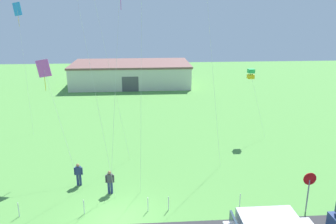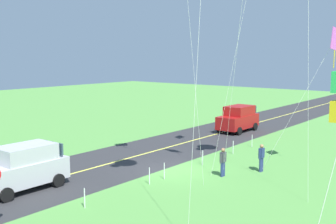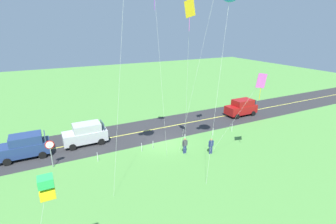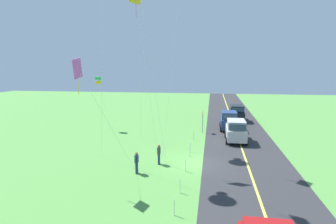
# 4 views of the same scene
# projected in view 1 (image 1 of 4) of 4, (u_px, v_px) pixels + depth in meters

# --- Properties ---
(ground_plane) EXTENTS (120.00, 120.00, 0.10)m
(ground_plane) POSITION_uv_depth(u_px,v_px,m) (119.00, 220.00, 19.30)
(ground_plane) COLOR #549342
(stop_sign) EXTENTS (0.76, 0.08, 2.56)m
(stop_sign) POSITION_uv_depth(u_px,v_px,m) (309.00, 185.00, 19.46)
(stop_sign) COLOR gray
(stop_sign) RESTS_ON ground
(person_adult_near) EXTENTS (0.58, 0.22, 1.60)m
(person_adult_near) POSITION_uv_depth(u_px,v_px,m) (79.00, 174.00, 22.79)
(person_adult_near) COLOR navy
(person_adult_near) RESTS_ON ground
(person_adult_companion) EXTENTS (0.58, 0.22, 1.60)m
(person_adult_companion) POSITION_uv_depth(u_px,v_px,m) (110.00, 181.00, 21.78)
(person_adult_companion) COLOR navy
(person_adult_companion) RESTS_ON ground
(kite_red_low) EXTENTS (2.98, 3.11, 8.21)m
(kite_red_low) POSITION_uv_depth(u_px,v_px,m) (44.00, 70.00, 23.58)
(kite_red_low) COLOR silver
(kite_red_low) RESTS_ON ground
(kite_yellow_high) EXTENTS (1.55, 3.10, 12.19)m
(kite_yellow_high) POSITION_uv_depth(u_px,v_px,m) (18.00, 12.00, 32.01)
(kite_yellow_high) COLOR silver
(kite_yellow_high) RESTS_ON ground
(kite_green_far) EXTENTS (1.82, 1.05, 6.39)m
(kite_green_far) POSITION_uv_depth(u_px,v_px,m) (251.00, 74.00, 30.37)
(kite_green_far) COLOR silver
(kite_green_far) RESTS_ON ground
(warehouse_distant) EXTENTS (18.36, 10.20, 3.50)m
(warehouse_distant) POSITION_uv_depth(u_px,v_px,m) (131.00, 74.00, 53.83)
(warehouse_distant) COLOR beige
(warehouse_distant) RESTS_ON ground
(fence_post_1) EXTENTS (0.05, 0.05, 0.90)m
(fence_post_1) POSITION_uv_depth(u_px,v_px,m) (19.00, 210.00, 19.41)
(fence_post_1) COLOR silver
(fence_post_1) RESTS_ON ground
(fence_post_2) EXTENTS (0.05, 0.05, 0.90)m
(fence_post_2) POSITION_uv_depth(u_px,v_px,m) (84.00, 207.00, 19.68)
(fence_post_2) COLOR silver
(fence_post_2) RESTS_ON ground
(fence_post_3) EXTENTS (0.05, 0.05, 0.90)m
(fence_post_3) POSITION_uv_depth(u_px,v_px,m) (148.00, 204.00, 19.95)
(fence_post_3) COLOR silver
(fence_post_3) RESTS_ON ground
(fence_post_4) EXTENTS (0.05, 0.05, 0.90)m
(fence_post_4) POSITION_uv_depth(u_px,v_px,m) (168.00, 203.00, 20.03)
(fence_post_4) COLOR silver
(fence_post_4) RESTS_ON ground
(fence_post_5) EXTENTS (0.05, 0.05, 0.90)m
(fence_post_5) POSITION_uv_depth(u_px,v_px,m) (240.00, 201.00, 20.34)
(fence_post_5) COLOR silver
(fence_post_5) RESTS_ON ground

